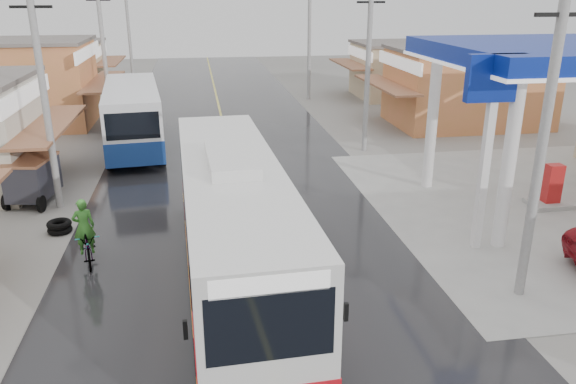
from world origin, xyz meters
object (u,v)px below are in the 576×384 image
(tricycle_near, at_px, (30,163))
(tricycle_far, at_px, (32,178))
(coach_bus, at_px, (233,223))
(tyre_stack, at_px, (59,227))
(cyclist, at_px, (87,241))
(second_bus, at_px, (133,116))

(tricycle_near, height_order, tricycle_far, tricycle_far)
(coach_bus, height_order, tyre_stack, coach_bus)
(cyclist, xyz_separation_m, tricycle_near, (-3.65, 8.00, 0.29))
(coach_bus, bearing_deg, tyre_stack, 139.31)
(coach_bus, bearing_deg, second_bus, 102.89)
(tricycle_near, bearing_deg, coach_bus, -69.13)
(second_bus, relative_size, cyclist, 4.67)
(cyclist, distance_m, tricycle_far, 6.47)
(coach_bus, relative_size, cyclist, 5.79)
(cyclist, bearing_deg, tricycle_far, 105.17)
(tricycle_near, height_order, tyre_stack, tricycle_near)
(tricycle_far, bearing_deg, cyclist, -52.76)
(cyclist, bearing_deg, tricycle_near, 102.23)
(cyclist, bearing_deg, second_bus, 76.89)
(tricycle_near, bearing_deg, second_bus, 37.09)
(coach_bus, height_order, cyclist, coach_bus)
(second_bus, height_order, tricycle_near, second_bus)
(coach_bus, distance_m, tricycle_far, 10.72)
(tyre_stack, bearing_deg, cyclist, -61.19)
(coach_bus, bearing_deg, cyclist, 152.80)
(tricycle_far, xyz_separation_m, tyre_stack, (1.58, -3.19, -0.83))
(tyre_stack, bearing_deg, tricycle_far, 116.32)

